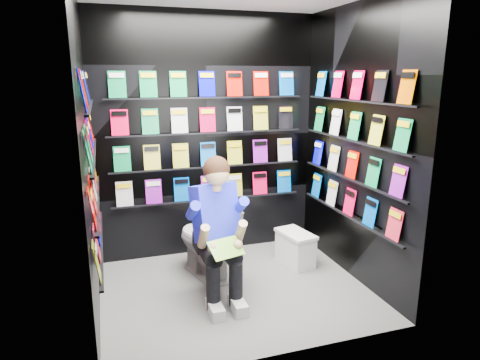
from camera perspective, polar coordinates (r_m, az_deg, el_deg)
name	(u,v)px	position (r m, az deg, el deg)	size (l,w,h in m)	color
floor	(235,290)	(4.11, -0.65, -14.47)	(2.40, 2.40, 0.00)	#565654
wall_back	(207,137)	(4.63, -4.39, 5.72)	(2.40, 0.04, 2.60)	black
wall_front	(281,179)	(2.76, 5.45, 0.17)	(2.40, 0.04, 2.60)	black
wall_left	(87,161)	(3.52, -19.71, 2.39)	(0.04, 2.00, 2.60)	black
wall_right	(356,146)	(4.19, 15.22, 4.42)	(0.04, 2.00, 2.60)	black
comics_back	(208,137)	(4.60, -4.30, 5.73)	(2.10, 0.06, 1.37)	#E12841
comics_left	(91,160)	(3.52, -19.23, 2.51)	(0.06, 1.70, 1.37)	#E12841
comics_right	(353,145)	(4.17, 14.87, 4.47)	(0.06, 1.70, 1.37)	#E12841
toilet	(206,241)	(4.26, -4.61, -8.05)	(0.42, 0.75, 0.73)	white
longbox	(295,249)	(4.60, 7.37, -9.17)	(0.23, 0.43, 0.32)	silver
longbox_lid	(296,234)	(4.54, 7.44, -7.12)	(0.26, 0.45, 0.03)	silver
reader	(215,213)	(3.77, -3.38, -4.47)	(0.52, 0.75, 1.39)	#161DDD
held_comic	(226,248)	(3.52, -1.88, -9.07)	(0.28, 0.01, 0.19)	#1C9544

